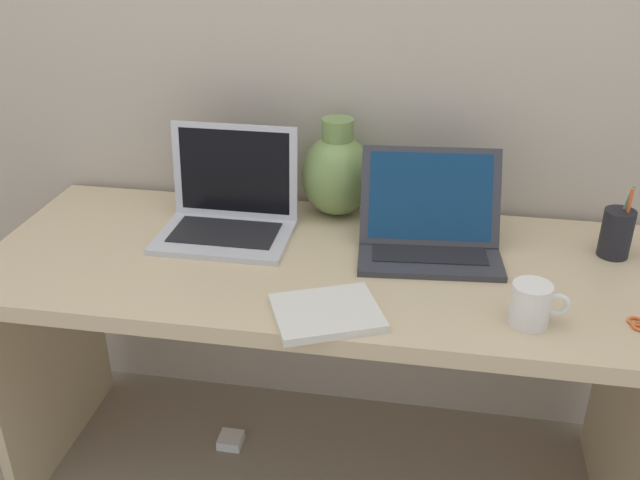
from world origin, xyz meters
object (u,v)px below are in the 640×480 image
pen_cup (617,233)px  laptop_left (230,204)px  laptop_right (429,226)px  notebook_stack (327,313)px  coffee_mug (532,304)px  green_vase (337,173)px  power_brick (231,440)px

pen_cup → laptop_left: bearing=-178.9°
laptop_right → notebook_stack: bearing=-119.6°
pen_cup → coffee_mug: bearing=-123.6°
pen_cup → green_vase: bearing=169.4°
notebook_stack → coffee_mug: size_ratio=1.82×
laptop_right → coffee_mug: (0.22, -0.30, -0.02)m
laptop_right → notebook_stack: size_ratio=1.66×
laptop_left → green_vase: (0.26, 0.15, 0.05)m
laptop_left → notebook_stack: size_ratio=1.53×
laptop_left → pen_cup: laptop_left is taller
coffee_mug → green_vase: bearing=135.1°
laptop_right → laptop_left: bearing=177.6°
pen_cup → power_brick: size_ratio=2.60×
green_vase → notebook_stack: bearing=-83.7°
power_brick → notebook_stack: bearing=-43.3°
laptop_left → laptop_right: 0.51m
notebook_stack → green_vase: bearing=96.3°
laptop_right → notebook_stack: 0.40m
notebook_stack → coffee_mug: (0.41, 0.05, 0.04)m
coffee_mug → pen_cup: (0.23, 0.34, 0.02)m
notebook_stack → coffee_mug: bearing=6.3°
green_vase → laptop_right: bearing=-33.8°
coffee_mug → power_brick: size_ratio=1.70×
laptop_right → notebook_stack: laptop_right is taller
laptop_left → notebook_stack: 0.49m
laptop_right → pen_cup: (0.44, 0.04, -0.00)m
laptop_right → power_brick: laptop_right is taller
coffee_mug → pen_cup: 0.41m
laptop_right → coffee_mug: size_ratio=3.02×
green_vase → coffee_mug: (0.47, -0.47, -0.07)m
laptop_left → power_brick: (-0.03, -0.04, -0.76)m
laptop_left → coffee_mug: laptop_left is taller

